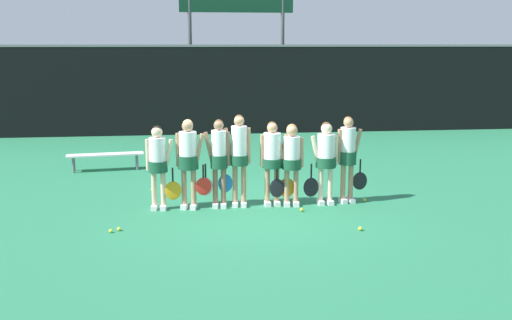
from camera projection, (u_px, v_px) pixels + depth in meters
ground_plane at (254, 206)px, 11.80m from camera, size 140.00×140.00×0.00m
fence_windscreen at (222, 89)px, 20.87m from camera, size 60.00×0.08×3.11m
scoreboard at (236, 5)px, 21.60m from camera, size 4.13×0.15×5.71m
bench_courtside at (105, 156)px, 15.04m from camera, size 1.92×0.59×0.42m
player_0 at (158, 161)px, 11.38m from camera, size 0.66×0.37×1.63m
player_1 at (188, 156)px, 11.42m from camera, size 0.67×0.39×1.74m
player_2 at (219, 157)px, 11.52m from camera, size 0.61×0.33×1.73m
player_3 at (239, 153)px, 11.57m from camera, size 0.63×0.35×1.81m
player_4 at (273, 156)px, 11.66m from camera, size 0.68×0.39×1.67m
player_5 at (291, 158)px, 11.64m from camera, size 0.66×0.38×1.62m
player_6 at (326, 156)px, 11.74m from camera, size 0.69×0.40×1.65m
player_7 at (348, 153)px, 11.87m from camera, size 0.64×0.35×1.74m
tennis_ball_0 at (302, 210)px, 11.40m from camera, size 0.07×0.07×0.07m
tennis_ball_1 at (365, 200)px, 12.13m from camera, size 0.06×0.06×0.06m
tennis_ball_2 at (111, 231)px, 10.12m from camera, size 0.06×0.06×0.06m
tennis_ball_3 at (360, 229)px, 10.23m from camera, size 0.07×0.07×0.07m
tennis_ball_4 at (119, 229)px, 10.21m from camera, size 0.07×0.07×0.07m
tennis_ball_5 at (152, 189)px, 12.99m from camera, size 0.07×0.07×0.07m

